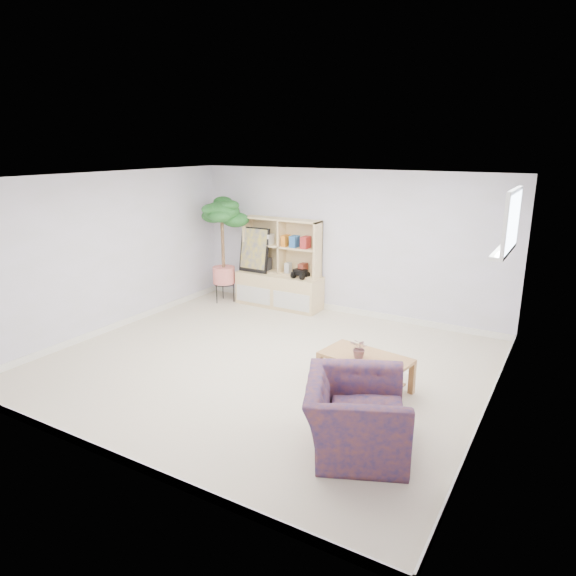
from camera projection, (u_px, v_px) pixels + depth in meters
The scene contains 14 objects.
floor at pixel (265, 364), 6.73m from camera, with size 5.50×5.00×0.01m, color beige.
ceiling at pixel (262, 177), 6.08m from camera, with size 5.50×5.00×0.01m, color white.
walls at pixel (264, 275), 6.41m from camera, with size 5.51×5.01×2.40m.
baseboard at pixel (265, 360), 6.72m from camera, with size 5.50×5.00×0.10m, color white, non-canonical shape.
window at pixel (513, 221), 5.37m from camera, with size 0.10×0.98×0.68m, color white, non-canonical shape.
window_sill at pixel (503, 251), 5.48m from camera, with size 0.14×1.00×0.04m, color white.
storage_unit at pixel (279, 263), 8.93m from camera, with size 1.55×0.52×1.55m, color #E4C183, non-canonical shape.
poster at pixel (254, 250), 9.07m from camera, with size 0.57×0.13×0.79m, color yellow, non-canonical shape.
toy_truck at pixel (300, 273), 8.70m from camera, with size 0.33×0.22×0.17m, color black, non-canonical shape.
coffee_table at pixel (365, 372), 5.99m from camera, with size 1.02×0.56×0.42m, color #99683A, non-canonical shape.
table_plant at pixel (360, 348), 5.85m from camera, with size 0.22×0.19×0.24m, color #2F7639.
floor_tree at pixel (223, 251), 9.16m from camera, with size 0.70×0.70×1.89m, color #18431B, non-canonical shape.
armchair at pixel (356, 411), 4.77m from camera, with size 1.06×0.92×0.79m, color navy.
sill_plant at pixel (508, 234), 5.67m from camera, with size 0.14×0.11×0.25m, color #18431B.
Camera 1 is at (3.38, -5.22, 2.78)m, focal length 32.00 mm.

